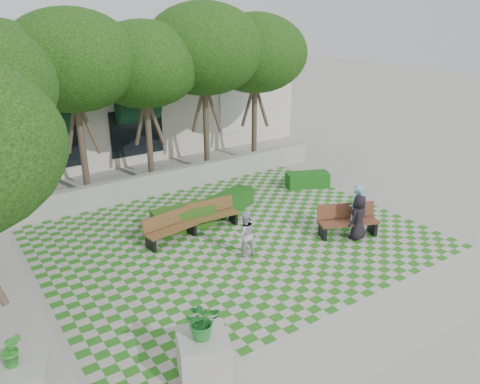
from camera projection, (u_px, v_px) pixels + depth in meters
ground at (254, 251)px, 14.63m from camera, size 90.00×90.00×0.00m
lawn at (236, 239)px, 15.39m from camera, size 12.00×12.00×0.00m
sidewalk_south at (370, 331)px, 11.02m from camera, size 16.00×2.00×0.01m
retaining_wall at (166, 181)px, 19.22m from camera, size 15.00×0.36×0.90m
bench_east at (347, 221)px, 15.54m from camera, size 2.09×1.39×1.04m
bench_mid at (212, 215)px, 16.10m from camera, size 1.85×0.73×0.95m
bench_west at (170, 228)px, 15.12m from camera, size 1.86×0.87×0.94m
hedge_east at (308, 180)px, 19.79m from camera, size 1.90×1.34×0.62m
hedge_midright at (231, 201)px, 17.56m from camera, size 2.03×1.32×0.66m
hedge_midleft at (183, 218)px, 16.06m from camera, size 2.17×1.00×0.74m
planter_front at (203, 348)px, 9.42m from camera, size 1.29×1.29×1.79m
person_blue at (356, 210)px, 15.43m from camera, size 0.75×0.62×1.77m
person_dark at (359, 217)px, 15.18m from camera, size 0.82×0.61×1.53m
person_white at (245, 234)px, 14.16m from camera, size 0.79×0.67×1.44m
tree_row at (112, 67)px, 16.31m from camera, size 17.70×13.40×7.41m
building at (114, 99)px, 25.00m from camera, size 18.00×8.92×5.15m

